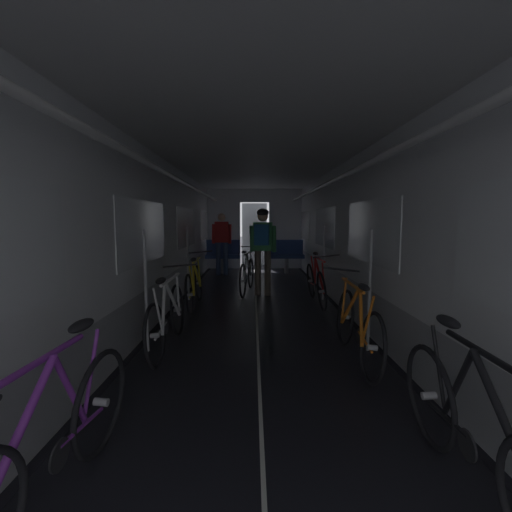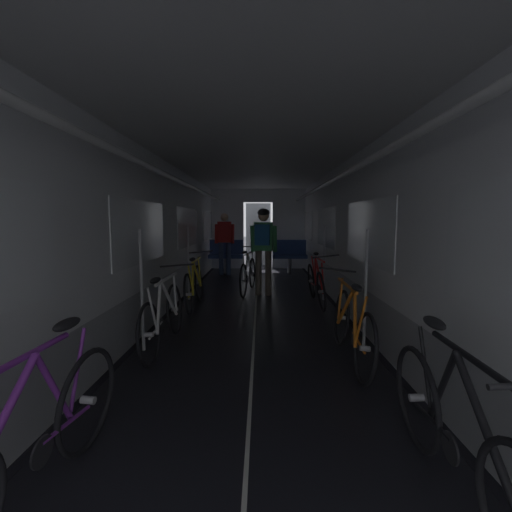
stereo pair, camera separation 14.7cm
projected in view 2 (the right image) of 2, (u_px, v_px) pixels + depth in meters
name	position (u px, v px, depth m)	size (l,w,h in m)	color
ground_plane	(245.00, 490.00, 1.95)	(60.00, 60.00, 0.00)	black
train_car_shell	(255.00, 207.00, 5.36)	(3.14, 12.34, 2.57)	black
bench_seat_far_left	(226.00, 253.00, 9.94)	(0.98, 0.51, 0.95)	gray
bench_seat_far_right	(289.00, 253.00, 9.91)	(0.98, 0.51, 0.95)	gray
bicycle_red	(316.00, 283.00, 6.23)	(0.44, 1.69, 0.95)	black
bicycle_orange	(351.00, 327.00, 3.69)	(0.44, 1.69, 0.95)	black
bicycle_black	(457.00, 438.00, 1.80)	(0.44, 1.69, 0.94)	black
bicycle_white	(163.00, 316.00, 4.07)	(0.44, 1.69, 0.95)	black
bicycle_purple	(33.00, 441.00, 1.77)	(0.44, 1.69, 0.95)	black
bicycle_yellow	(194.00, 285.00, 6.01)	(0.44, 1.69, 0.95)	black
person_cyclist_aisle	(263.00, 242.00, 6.90)	(0.55, 0.42, 1.73)	brown
bicycle_silver_in_aisle	(248.00, 274.00, 7.24)	(0.44, 1.68, 0.93)	black
person_standing_near_bench	(225.00, 240.00, 9.52)	(0.53, 0.23, 1.69)	#384C75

